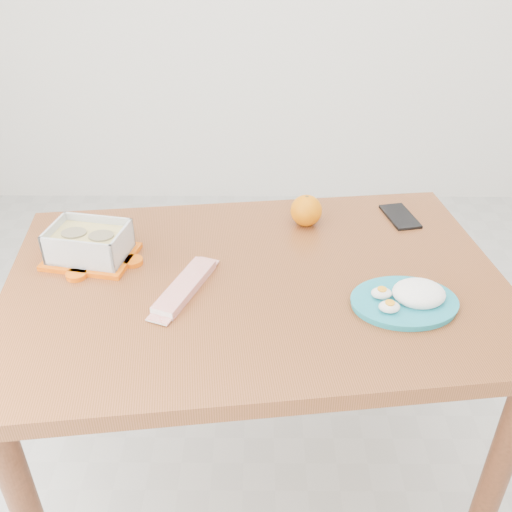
{
  "coord_description": "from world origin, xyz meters",
  "views": [
    {
      "loc": [
        -0.15,
        -1.24,
        1.51
      ],
      "look_at": [
        -0.15,
        -0.16,
        0.81
      ],
      "focal_mm": 40.0,
      "sensor_mm": 36.0,
      "label": 1
    }
  ],
  "objects_px": {
    "food_container": "(89,244)",
    "orange_fruit": "(306,211)",
    "smartphone": "(400,216)",
    "dining_table": "(256,313)",
    "rice_plate": "(409,297)"
  },
  "relations": [
    {
      "from": "food_container",
      "to": "rice_plate",
      "type": "height_order",
      "value": "food_container"
    },
    {
      "from": "dining_table",
      "to": "rice_plate",
      "type": "xyz_separation_m",
      "value": [
        0.33,
        -0.1,
        0.12
      ]
    },
    {
      "from": "smartphone",
      "to": "food_container",
      "type": "bearing_deg",
      "value": -177.05
    },
    {
      "from": "orange_fruit",
      "to": "rice_plate",
      "type": "relative_size",
      "value": 0.34
    },
    {
      "from": "dining_table",
      "to": "orange_fruit",
      "type": "bearing_deg",
      "value": 55.43
    },
    {
      "from": "food_container",
      "to": "smartphone",
      "type": "distance_m",
      "value": 0.83
    },
    {
      "from": "rice_plate",
      "to": "dining_table",
      "type": "bearing_deg",
      "value": 158.9
    },
    {
      "from": "food_container",
      "to": "orange_fruit",
      "type": "height_order",
      "value": "food_container"
    },
    {
      "from": "orange_fruit",
      "to": "rice_plate",
      "type": "bearing_deg",
      "value": -60.62
    },
    {
      "from": "orange_fruit",
      "to": "smartphone",
      "type": "relative_size",
      "value": 0.61
    },
    {
      "from": "orange_fruit",
      "to": "rice_plate",
      "type": "xyz_separation_m",
      "value": [
        0.2,
        -0.35,
        -0.02
      ]
    },
    {
      "from": "food_container",
      "to": "orange_fruit",
      "type": "distance_m",
      "value": 0.56
    },
    {
      "from": "dining_table",
      "to": "rice_plate",
      "type": "relative_size",
      "value": 5.05
    },
    {
      "from": "food_container",
      "to": "smartphone",
      "type": "xyz_separation_m",
      "value": [
        0.8,
        0.21,
        -0.04
      ]
    },
    {
      "from": "orange_fruit",
      "to": "smartphone",
      "type": "height_order",
      "value": "orange_fruit"
    }
  ]
}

